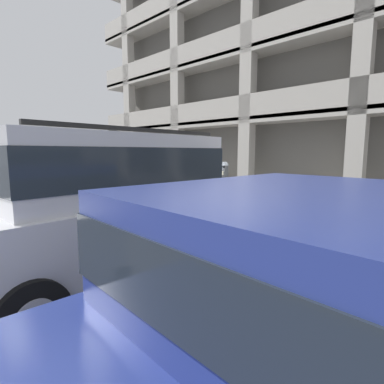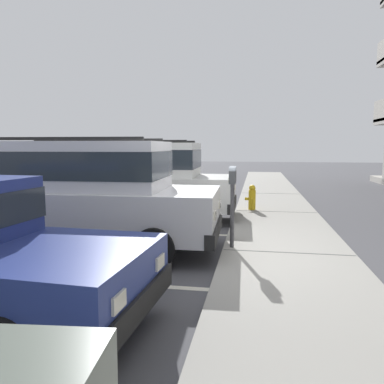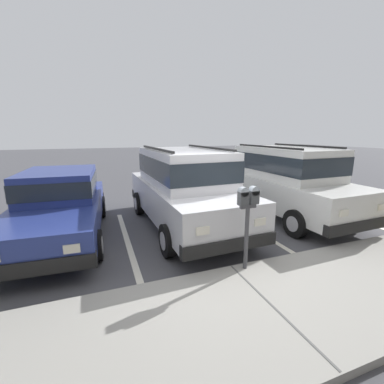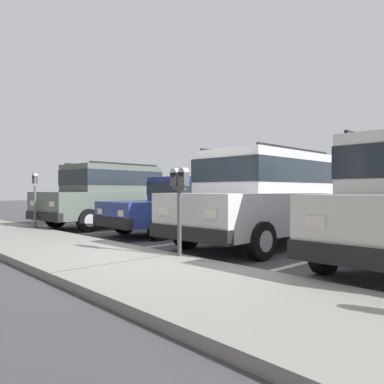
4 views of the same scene
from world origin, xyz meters
TOP-DOWN VIEW (x-y plane):
  - ground_plane at (0.00, 0.00)m, footprint 80.00×80.00m
  - sidewalk at (0.00, 1.30)m, footprint 40.00×2.20m
  - parking_stall_lines at (1.54, -1.40)m, footprint 12.46×4.80m
  - silver_suv at (0.02, -2.28)m, footprint 2.13×4.84m
  - red_sedan at (-3.03, -2.16)m, footprint 2.10×4.83m
  - parking_meter_near at (-0.19, 0.35)m, footprint 0.35×0.12m
  - fire_hydrant at (-4.23, 0.65)m, footprint 0.30×0.30m

SIDE VIEW (x-z plane):
  - ground_plane at x=0.00m, z-range -0.10..0.00m
  - parking_stall_lines at x=1.54m, z-range 0.00..0.01m
  - sidewalk at x=0.00m, z-range 0.00..0.12m
  - fire_hydrant at x=-4.23m, z-range 0.11..0.81m
  - silver_suv at x=0.02m, z-range 0.07..2.11m
  - red_sedan at x=-3.03m, z-range 0.07..2.11m
  - parking_meter_near at x=-0.19m, z-range 0.47..1.90m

